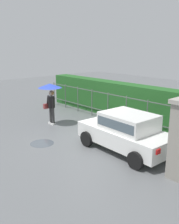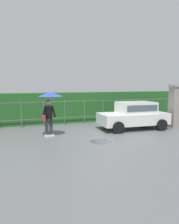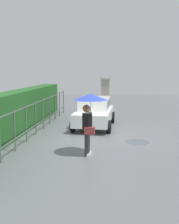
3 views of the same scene
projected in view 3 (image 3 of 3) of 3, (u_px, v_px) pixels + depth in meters
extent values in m
plane|color=slate|center=(96.00, 137.00, 11.87)|extent=(40.00, 40.00, 0.00)
cube|color=white|center=(94.00, 116.00, 13.82)|extent=(3.77, 1.81, 0.60)
cube|color=white|center=(95.00, 103.00, 13.87)|extent=(1.96, 1.52, 0.60)
cube|color=#4C5B66|center=(95.00, 103.00, 13.87)|extent=(1.81, 1.54, 0.33)
cylinder|color=black|center=(109.00, 127.00, 12.52)|extent=(0.61, 0.21, 0.60)
cylinder|color=black|center=(73.00, 126.00, 12.77)|extent=(0.61, 0.21, 0.60)
cylinder|color=black|center=(113.00, 117.00, 14.96)|extent=(0.61, 0.21, 0.60)
cylinder|color=black|center=(82.00, 116.00, 15.21)|extent=(0.61, 0.21, 0.60)
cube|color=red|center=(108.00, 108.00, 15.53)|extent=(0.07, 0.20, 0.16)
cube|color=red|center=(89.00, 107.00, 15.70)|extent=(0.07, 0.20, 0.16)
cylinder|color=#333333|center=(88.00, 142.00, 9.39)|extent=(0.15, 0.15, 0.86)
cylinder|color=#333333|center=(87.00, 144.00, 9.20)|extent=(0.15, 0.15, 0.86)
cube|color=white|center=(89.00, 153.00, 9.44)|extent=(0.26, 0.10, 0.08)
cube|color=white|center=(89.00, 155.00, 9.25)|extent=(0.26, 0.10, 0.08)
cylinder|color=black|center=(87.00, 122.00, 9.18)|extent=(0.34, 0.34, 0.58)
sphere|color=#DBAD89|center=(87.00, 109.00, 9.12)|extent=(0.22, 0.22, 0.22)
sphere|color=olive|center=(86.00, 108.00, 9.12)|extent=(0.25, 0.25, 0.25)
cylinder|color=black|center=(91.00, 120.00, 9.38)|extent=(0.23, 0.10, 0.56)
cylinder|color=black|center=(89.00, 122.00, 8.95)|extent=(0.23, 0.10, 0.56)
cylinder|color=#B2B2B7|center=(91.00, 111.00, 9.19)|extent=(0.02, 0.02, 0.77)
cone|color=blue|center=(91.00, 97.00, 9.12)|extent=(1.14, 1.14, 0.21)
cube|color=maroon|center=(90.00, 131.00, 8.95)|extent=(0.18, 0.35, 0.24)
cube|color=gray|center=(105.00, 99.00, 16.03)|extent=(0.48, 0.48, 2.30)
cube|color=#9E998E|center=(105.00, 78.00, 15.84)|extent=(0.60, 0.60, 0.12)
cylinder|color=#59605B|center=(0.00, 139.00, 8.46)|extent=(0.05, 0.05, 1.50)
cylinder|color=#59605B|center=(15.00, 131.00, 9.68)|extent=(0.05, 0.05, 1.50)
cylinder|color=#59605B|center=(26.00, 124.00, 10.89)|extent=(0.05, 0.05, 1.50)
cylinder|color=#59605B|center=(36.00, 118.00, 12.11)|extent=(0.05, 0.05, 1.50)
cylinder|color=#59605B|center=(43.00, 114.00, 13.32)|extent=(0.05, 0.05, 1.50)
cylinder|color=#59605B|center=(50.00, 110.00, 14.54)|extent=(0.05, 0.05, 1.50)
cylinder|color=#59605B|center=(55.00, 107.00, 15.76)|extent=(0.05, 0.05, 1.50)
cylinder|color=#59605B|center=(60.00, 104.00, 16.97)|extent=(0.05, 0.05, 1.50)
cylinder|color=#59605B|center=(64.00, 102.00, 18.19)|extent=(0.05, 0.05, 1.50)
cube|color=#59605B|center=(35.00, 103.00, 12.00)|extent=(12.37, 0.03, 0.04)
cube|color=#59605B|center=(36.00, 125.00, 12.15)|extent=(12.37, 0.03, 0.04)
cube|color=#235B23|center=(14.00, 113.00, 12.18)|extent=(13.37, 0.90, 1.90)
cylinder|color=#4C545B|center=(137.00, 142.00, 11.04)|extent=(0.96, 0.96, 0.00)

